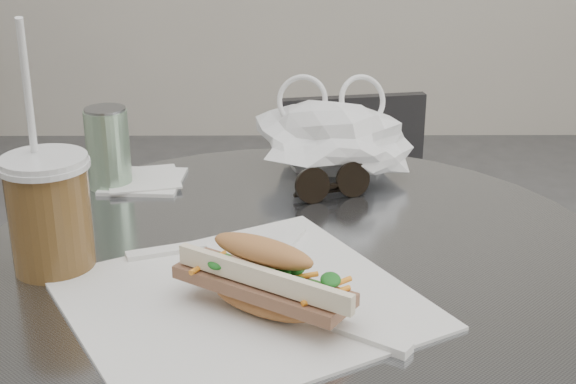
{
  "coord_description": "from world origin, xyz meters",
  "views": [
    {
      "loc": [
        -0.02,
        -0.66,
        1.15
      ],
      "look_at": [
        -0.01,
        0.26,
        0.79
      ],
      "focal_mm": 50.0,
      "sensor_mm": 36.0,
      "label": 1
    }
  ],
  "objects_px": {
    "chair_far": "(365,303)",
    "drink_can": "(108,148)",
    "iced_coffee": "(49,211)",
    "sunglasses": "(332,185)",
    "banh_mi": "(263,279)"
  },
  "relations": [
    {
      "from": "chair_far",
      "to": "drink_can",
      "type": "xyz_separation_m",
      "value": [
        -0.41,
        -0.39,
        0.47
      ]
    },
    {
      "from": "banh_mi",
      "to": "sunglasses",
      "type": "height_order",
      "value": "banh_mi"
    },
    {
      "from": "banh_mi",
      "to": "sunglasses",
      "type": "xyz_separation_m",
      "value": [
        0.09,
        0.31,
        -0.02
      ]
    },
    {
      "from": "iced_coffee",
      "to": "sunglasses",
      "type": "distance_m",
      "value": 0.39
    },
    {
      "from": "drink_can",
      "to": "sunglasses",
      "type": "bearing_deg",
      "value": -8.41
    },
    {
      "from": "iced_coffee",
      "to": "sunglasses",
      "type": "bearing_deg",
      "value": 32.73
    },
    {
      "from": "sunglasses",
      "to": "drink_can",
      "type": "distance_m",
      "value": 0.32
    },
    {
      "from": "banh_mi",
      "to": "drink_can",
      "type": "distance_m",
      "value": 0.42
    },
    {
      "from": "chair_far",
      "to": "iced_coffee",
      "type": "xyz_separation_m",
      "value": [
        -0.43,
        -0.64,
        0.48
      ]
    },
    {
      "from": "chair_far",
      "to": "iced_coffee",
      "type": "bearing_deg",
      "value": 46.6
    },
    {
      "from": "banh_mi",
      "to": "chair_far",
      "type": "bearing_deg",
      "value": 109.41
    },
    {
      "from": "chair_far",
      "to": "drink_can",
      "type": "relative_size",
      "value": 6.36
    },
    {
      "from": "sunglasses",
      "to": "drink_can",
      "type": "relative_size",
      "value": 0.94
    },
    {
      "from": "sunglasses",
      "to": "drink_can",
      "type": "xyz_separation_m",
      "value": [
        -0.31,
        0.05,
        0.04
      ]
    },
    {
      "from": "iced_coffee",
      "to": "banh_mi",
      "type": "bearing_deg",
      "value": -24.03
    }
  ]
}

